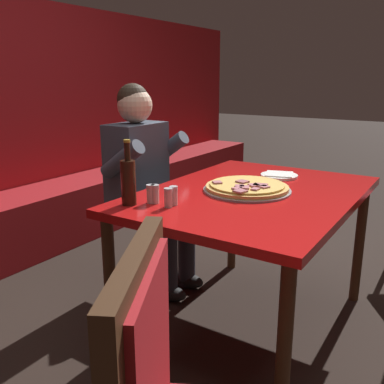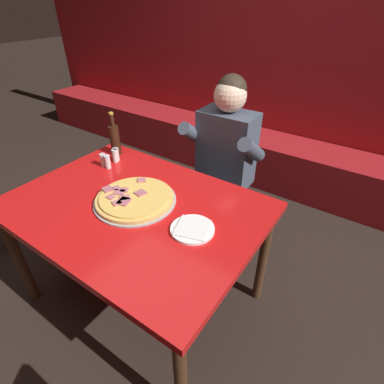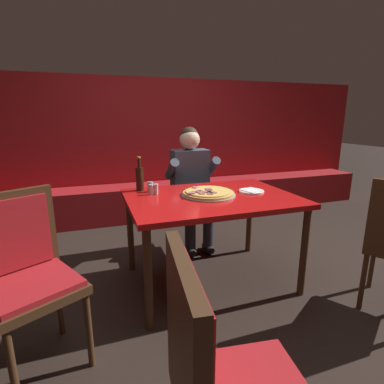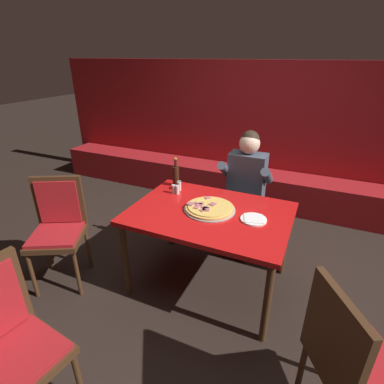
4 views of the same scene
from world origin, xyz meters
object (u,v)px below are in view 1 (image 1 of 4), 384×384
Objects in this scene: main_dining_table at (252,206)px; shaker_red_pepper_flakes at (155,195)px; pizza at (247,188)px; beer_bottle at (128,181)px; shaker_parmesan at (151,195)px; shaker_oregano at (174,197)px; diner_seated_blue_shirt at (148,179)px; shaker_black_pepper at (168,199)px; plate_white_paper at (279,175)px.

shaker_red_pepper_flakes is (-0.43, 0.28, 0.12)m from main_dining_table.
beer_bottle reaches higher than pizza.
shaker_red_pepper_flakes is at bearing -47.51° from beer_bottle.
shaker_oregano is (0.03, -0.10, 0.00)m from shaker_parmesan.
shaker_red_pepper_flakes is (-0.42, 0.26, 0.02)m from pizza.
diner_seated_blue_shirt reaches higher than shaker_red_pepper_flakes.
main_dining_table is at bearing -60.97° from pizza.
plate_white_paper is at bearing -13.04° from shaker_black_pepper.
main_dining_table is 0.10m from pizza.
pizza is at bearing -98.76° from diner_seated_blue_shirt.
shaker_parmesan is 1.00× the size of shaker_oregano.
pizza is 0.34× the size of diner_seated_blue_shirt.
beer_bottle reaches higher than shaker_parmesan.
pizza reaches higher than plate_white_paper.
plate_white_paper is at bearing -13.70° from shaker_oregano.
shaker_black_pepper is 0.78m from diner_seated_blue_shirt.
shaker_black_pepper is at bearing -134.83° from diner_seated_blue_shirt.
diner_seated_blue_shirt reaches higher than shaker_oregano.
shaker_red_pepper_flakes is at bearing 104.97° from shaker_oregano.
shaker_oregano is at bearing -132.65° from diner_seated_blue_shirt.
shaker_black_pepper is at bearing -101.24° from shaker_red_pepper_flakes.
main_dining_table is 1.05× the size of diner_seated_blue_shirt.
shaker_black_pepper is (-0.43, 0.17, 0.02)m from pizza.
beer_bottle is at bearing 135.76° from shaker_parmesan.
shaker_black_pepper is (-0.45, 0.20, 0.12)m from main_dining_table.
shaker_oregano is 0.07× the size of diner_seated_blue_shirt.
shaker_parmesan is at bearing -44.24° from beer_bottle.
plate_white_paper is 2.44× the size of shaker_parmesan.
shaker_red_pepper_flakes is (-0.80, 0.28, 0.03)m from plate_white_paper.
diner_seated_blue_shirt reaches higher than shaker_parmesan.
pizza is at bearing 177.41° from plate_white_paper.
shaker_red_pepper_flakes and shaker_oregano have the same top height.
diner_seated_blue_shirt is at bearing 39.57° from shaker_parmesan.
diner_seated_blue_shirt is at bearing 81.24° from pizza.
shaker_red_pepper_flakes is at bearing 161.03° from plate_white_paper.
shaker_parmesan reaches higher than main_dining_table.
diner_seated_blue_shirt reaches higher than plate_white_paper.
plate_white_paper is at bearing -69.56° from diner_seated_blue_shirt.
main_dining_table is at bearing -35.99° from beer_bottle.
shaker_red_pepper_flakes is at bearing 148.20° from pizza.
shaker_parmesan is 0.02m from shaker_red_pepper_flakes.
pizza is 2.09× the size of plate_white_paper.
shaker_parmesan is at bearing 160.09° from plate_white_paper.
shaker_parmesan is 0.07× the size of diner_seated_blue_shirt.
pizza is at bearing -33.00° from shaker_parmesan.
main_dining_table is 0.38m from plate_white_paper.
plate_white_paper is 0.96m from beer_bottle.
diner_seated_blue_shirt is (0.11, 0.72, -0.07)m from pizza.
shaker_parmesan is at bearing -140.43° from diner_seated_blue_shirt.
main_dining_table is 0.53m from shaker_red_pepper_flakes.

